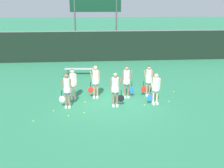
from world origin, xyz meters
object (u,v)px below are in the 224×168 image
object	(u,v)px
tennis_ball_2	(69,116)
tennis_ball_7	(33,121)
tennis_ball_8	(85,102)
tennis_ball_0	(153,88)
player_1	(115,87)
player_6	(149,79)
player_3	(73,82)
player_4	(95,79)
tennis_ball_3	(169,102)
tennis_ball_10	(174,92)
player_2	(156,86)
tennis_ball_1	(145,105)
player_5	(127,79)
tennis_ball_4	(84,113)
tennis_ball_6	(80,90)
bench_courtside	(79,69)
scoreboard	(96,9)
tennis_ball_5	(54,111)
tennis_ball_9	(124,94)
player_0	(67,87)

from	to	relation	value
tennis_ball_2	tennis_ball_7	world-z (taller)	tennis_ball_2
tennis_ball_8	tennis_ball_0	bearing A→B (deg)	26.65
tennis_ball_0	player_1	bearing A→B (deg)	-134.31
player_6	tennis_ball_7	bearing A→B (deg)	-153.26
player_3	player_4	size ratio (longest dim) A/B	0.93
tennis_ball_3	tennis_ball_10	xyz separation A→B (m)	(0.68, 1.44, 0.00)
player_2	tennis_ball_7	xyz separation A→B (m)	(-5.73, -1.59, -0.92)
player_1	tennis_ball_1	distance (m)	1.75
player_5	tennis_ball_4	world-z (taller)	player_5
tennis_ball_2	tennis_ball_6	bearing A→B (deg)	83.73
bench_courtside	player_3	xyz separation A→B (m)	(-0.17, -4.70, 0.55)
player_4	tennis_ball_2	xyz separation A→B (m)	(-1.27, -2.37, -1.01)
bench_courtside	player_5	distance (m)	5.44
player_3	tennis_ball_0	bearing A→B (deg)	12.18
scoreboard	tennis_ball_5	xyz separation A→B (m)	(-2.32, -11.78, -4.29)
bench_courtside	player_5	world-z (taller)	player_5
player_5	tennis_ball_0	size ratio (longest dim) A/B	25.51
tennis_ball_2	tennis_ball_3	xyz separation A→B (m)	(5.04, 1.38, -0.00)
player_3	tennis_ball_7	world-z (taller)	player_3
scoreboard	tennis_ball_5	world-z (taller)	scoreboard
tennis_ball_0	tennis_ball_5	size ratio (longest dim) A/B	1.03
bench_courtside	tennis_ball_5	bearing A→B (deg)	-93.95
tennis_ball_3	tennis_ball_10	bearing A→B (deg)	64.57
tennis_ball_4	player_2	bearing A→B (deg)	14.51
player_3	tennis_ball_4	size ratio (longest dim) A/B	23.80
tennis_ball_1	tennis_ball_4	bearing A→B (deg)	-166.90
bench_courtside	player_2	distance (m)	7.02
player_1	tennis_ball_3	xyz separation A→B (m)	(2.82, 0.28, -0.97)
tennis_ball_9	player_3	bearing A→B (deg)	-171.04
scoreboard	player_4	bearing A→B (deg)	-91.65
scoreboard	player_3	bearing A→B (deg)	-98.33
tennis_ball_1	tennis_ball_7	distance (m)	5.34
player_3	player_4	world-z (taller)	player_4
tennis_ball_10	tennis_ball_2	bearing A→B (deg)	-153.76
tennis_ball_1	tennis_ball_2	xyz separation A→B (m)	(-3.68, -0.99, 0.00)
player_0	tennis_ball_4	size ratio (longest dim) A/B	25.18
tennis_ball_3	tennis_ball_4	size ratio (longest dim) A/B	0.94
player_0	player_4	size ratio (longest dim) A/B	0.99
tennis_ball_0	bench_courtside	bearing A→B (deg)	143.51
tennis_ball_1	tennis_ball_3	xyz separation A→B (m)	(1.37, 0.40, -0.00)
tennis_ball_6	bench_courtside	bearing A→B (deg)	92.77
tennis_ball_8	tennis_ball_10	xyz separation A→B (m)	(5.03, 1.18, 0.00)
player_0	tennis_ball_8	xyz separation A→B (m)	(0.83, 0.51, -0.99)
player_6	tennis_ball_0	xyz separation A→B (m)	(0.56, 1.24, -0.95)
tennis_ball_3	player_2	bearing A→B (deg)	-167.88
player_3	tennis_ball_6	xyz separation A→B (m)	(0.33, 1.41, -0.93)
player_6	tennis_ball_0	world-z (taller)	player_6
player_2	player_5	xyz separation A→B (m)	(-1.30, 1.06, 0.06)
tennis_ball_4	tennis_ball_10	world-z (taller)	same
player_2	tennis_ball_3	distance (m)	1.24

